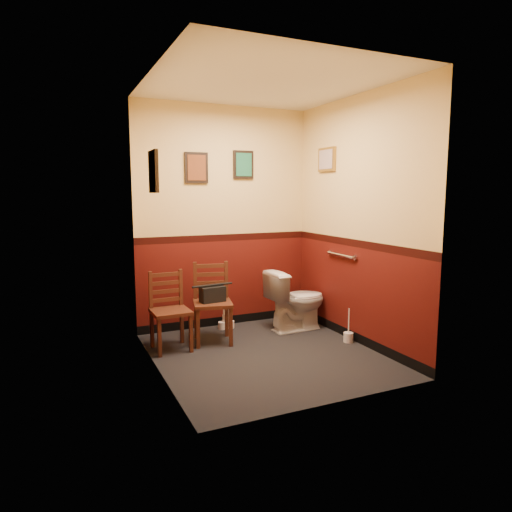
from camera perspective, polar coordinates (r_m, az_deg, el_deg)
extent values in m
cube|color=black|center=(4.82, 1.25, -12.24)|extent=(2.20, 2.40, 0.00)
cube|color=silver|center=(4.64, 1.36, 20.87)|extent=(2.20, 2.40, 0.00)
cube|color=#490F0B|center=(5.64, -3.99, 4.76)|extent=(2.20, 0.00, 2.70)
cube|color=#490F0B|center=(3.49, 9.86, 2.66)|extent=(2.20, 0.00, 2.70)
cube|color=#490F0B|center=(4.18, -12.46, 3.45)|extent=(0.00, 2.40, 2.70)
cube|color=#490F0B|center=(5.10, 12.54, 4.25)|extent=(0.00, 2.40, 2.70)
cylinder|color=silver|center=(5.32, 10.50, 0.13)|extent=(0.03, 0.50, 0.03)
cylinder|color=silver|center=(5.14, 12.27, -0.21)|extent=(0.02, 0.06, 0.06)
cylinder|color=silver|center=(5.54, 9.20, 0.46)|extent=(0.02, 0.06, 0.06)
cube|color=black|center=(5.50, -7.47, 10.88)|extent=(0.28, 0.03, 0.36)
cube|color=brown|center=(5.49, -7.42, 10.89)|extent=(0.22, 0.01, 0.30)
cube|color=black|center=(5.71, -1.60, 11.34)|extent=(0.26, 0.03, 0.34)
cube|color=#206647|center=(5.70, -1.53, 11.35)|extent=(0.20, 0.01, 0.28)
cube|color=black|center=(4.27, -12.71, 10.26)|extent=(0.03, 0.30, 0.38)
cube|color=tan|center=(4.27, -12.48, 10.26)|extent=(0.01, 0.24, 0.31)
cube|color=olive|center=(5.59, 8.85, 11.84)|extent=(0.03, 0.34, 0.28)
cube|color=tan|center=(5.58, 8.70, 11.85)|extent=(0.01, 0.28, 0.22)
imported|color=white|center=(5.59, 5.07, -5.55)|extent=(0.76, 0.45, 0.72)
cylinder|color=silver|center=(5.29, 11.47, -9.93)|extent=(0.11, 0.11, 0.11)
cylinder|color=silver|center=(5.23, 11.52, -8.05)|extent=(0.01, 0.01, 0.31)
cube|color=#4B2416|center=(4.93, -10.62, -6.85)|extent=(0.40, 0.40, 0.04)
cube|color=#4B2416|center=(4.79, -11.98, -9.91)|extent=(0.04, 0.04, 0.42)
cube|color=#4B2416|center=(5.10, -12.88, -8.83)|extent=(0.04, 0.04, 0.42)
cube|color=#4B2416|center=(4.88, -8.13, -9.50)|extent=(0.04, 0.04, 0.42)
cube|color=#4B2416|center=(5.18, -9.26, -8.47)|extent=(0.04, 0.04, 0.42)
cube|color=#4B2416|center=(5.00, -13.04, -4.25)|extent=(0.04, 0.03, 0.42)
cube|color=#4B2416|center=(5.08, -9.38, -3.95)|extent=(0.04, 0.03, 0.42)
cube|color=#4B2416|center=(5.07, -11.16, -5.38)|extent=(0.31, 0.03, 0.04)
cube|color=#4B2416|center=(5.04, -11.19, -4.36)|extent=(0.31, 0.03, 0.04)
cube|color=#4B2416|center=(5.03, -11.22, -3.33)|extent=(0.31, 0.03, 0.04)
cube|color=#4B2416|center=(5.01, -11.25, -2.29)|extent=(0.31, 0.03, 0.04)
cube|color=#4B2416|center=(5.10, -5.44, -5.93)|extent=(0.50, 0.50, 0.04)
cube|color=#4B2416|center=(4.98, -7.26, -8.96)|extent=(0.05, 0.05, 0.44)
cube|color=#4B2416|center=(5.31, -7.51, -7.86)|extent=(0.05, 0.05, 0.44)
cube|color=#4B2416|center=(5.01, -3.17, -8.79)|extent=(0.05, 0.05, 0.44)
cube|color=#4B2416|center=(5.35, -3.69, -7.71)|extent=(0.05, 0.05, 0.44)
cube|color=#4B2416|center=(5.22, -7.61, -3.16)|extent=(0.05, 0.04, 0.44)
cube|color=#4B2416|center=(5.25, -3.74, -3.04)|extent=(0.05, 0.04, 0.44)
cube|color=#4B2416|center=(5.25, -5.65, -4.42)|extent=(0.33, 0.10, 0.04)
cube|color=#4B2416|center=(5.23, -5.66, -3.37)|extent=(0.33, 0.10, 0.04)
cube|color=#4B2416|center=(5.22, -5.68, -2.31)|extent=(0.33, 0.10, 0.04)
cube|color=#4B2416|center=(5.20, -5.69, -1.24)|extent=(0.33, 0.10, 0.04)
cube|color=black|center=(5.08, -5.46, -4.78)|extent=(0.29, 0.17, 0.17)
cylinder|color=black|center=(5.05, -5.47, -3.65)|extent=(0.24, 0.05, 0.02)
cylinder|color=silver|center=(5.67, -4.25, -8.66)|extent=(0.10, 0.10, 0.09)
cylinder|color=silver|center=(5.70, -3.23, -8.54)|extent=(0.10, 0.10, 0.09)
cylinder|color=silver|center=(5.65, -3.71, -7.76)|extent=(0.10, 0.10, 0.09)
cylinder|color=silver|center=(5.61, -3.66, -6.93)|extent=(0.10, 0.10, 0.09)
cylinder|color=silver|center=(5.62, -3.76, -5.98)|extent=(0.10, 0.10, 0.09)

